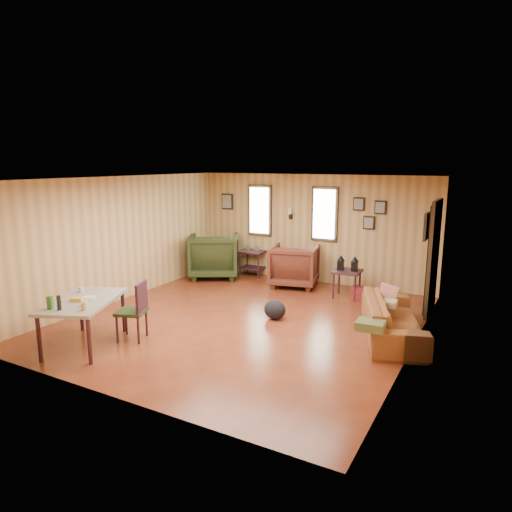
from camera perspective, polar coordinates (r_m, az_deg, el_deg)
The scene contains 11 objects.
room at distance 7.75m, azimuth 0.65°, elevation 0.84°, with size 5.54×6.04×2.44m.
sofa at distance 7.38m, azimuth 16.76°, elevation -6.73°, with size 2.03×0.59×0.79m, color brown.
recliner_brown at distance 9.92m, azimuth 4.82°, elevation -0.96°, with size 0.97×0.91×1.00m, color #552519.
recliner_green at distance 10.69m, azimuth -5.26°, elevation 0.32°, with size 1.10×1.03×1.13m, color #263016.
end_table at distance 10.84m, azimuth -0.40°, elevation -0.28°, with size 0.62×0.57×0.74m.
side_table at distance 9.21m, azimuth 11.35°, elevation -1.61°, with size 0.57×0.57×0.85m.
cooler at distance 9.18m, azimuth 13.05°, elevation -4.62°, with size 0.41×0.32×0.27m.
backpack at distance 7.90m, azimuth 2.36°, elevation -6.73°, with size 0.40×0.30×0.34m.
sofa_pillows at distance 7.06m, azimuth 15.19°, elevation -6.61°, with size 0.45×1.61×0.33m.
dining_table at distance 7.10m, azimuth -20.85°, elevation -5.63°, with size 1.31×1.60×0.91m.
dining_chair at distance 7.15m, azimuth -14.84°, elevation -6.26°, with size 0.53×0.53×0.91m.
Camera 1 is at (3.75, -6.44, 2.67)m, focal length 32.00 mm.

